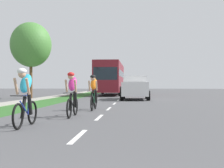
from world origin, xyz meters
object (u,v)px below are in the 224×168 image
at_px(cyclist_lead, 25,97).
at_px(suv_white, 135,87).
at_px(cyclist_trailing, 72,94).
at_px(street_tree_near, 31,45).
at_px(sedan_black, 121,87).
at_px(cyclist_distant, 94,92).
at_px(bus_maroon, 111,77).

bearing_deg(cyclist_lead, suv_white, 78.82).
relative_size(cyclist_lead, cyclist_trailing, 1.00).
bearing_deg(street_tree_near, cyclist_lead, -70.42).
xyz_separation_m(cyclist_trailing, sedan_black, (-0.30, 42.11, -0.04)).
relative_size(cyclist_trailing, suv_white, 0.37).
height_order(cyclist_trailing, sedan_black, cyclist_trailing).
bearing_deg(cyclist_lead, cyclist_distant, 78.42).
bearing_deg(cyclist_trailing, cyclist_lead, -106.14).
bearing_deg(cyclist_distant, sedan_black, 90.96).
xyz_separation_m(cyclist_lead, street_tree_near, (-5.48, 15.42, 3.56)).
xyz_separation_m(cyclist_lead, suv_white, (2.94, 14.86, 0.14)).
relative_size(cyclist_lead, street_tree_near, 0.28).
distance_m(cyclist_distant, bus_maroon, 19.81).
xyz_separation_m(suv_white, sedan_black, (-2.50, 29.79, -0.18)).
bearing_deg(cyclist_distant, bus_maroon, 92.68).
bearing_deg(sedan_black, cyclist_distant, -89.04).
xyz_separation_m(cyclist_trailing, suv_white, (2.20, 12.32, 0.14)).
xyz_separation_m(cyclist_trailing, street_tree_near, (-6.22, 12.88, 3.56)).
bearing_deg(suv_white, bus_maroon, 105.12).
relative_size(cyclist_lead, suv_white, 0.37).
bearing_deg(street_tree_near, cyclist_distant, -56.86).
relative_size(cyclist_distant, suv_white, 0.37).
xyz_separation_m(cyclist_distant, bus_maroon, (-0.92, 19.75, 1.17)).
bearing_deg(bus_maroon, sedan_black, 89.22).
relative_size(cyclist_trailing, bus_maroon, 0.15).
bearing_deg(sedan_black, cyclist_trailing, -89.60).
bearing_deg(bus_maroon, cyclist_trailing, -88.57).
bearing_deg(suv_white, street_tree_near, 176.20).
bearing_deg(bus_maroon, street_tree_near, -120.32).
relative_size(suv_white, street_tree_near, 0.76).
xyz_separation_m(bus_maroon, sedan_black, (0.27, 19.55, -1.21)).
bearing_deg(cyclist_trailing, suv_white, 79.87).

